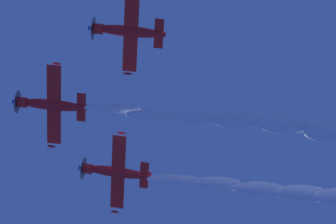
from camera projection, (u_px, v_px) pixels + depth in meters
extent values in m
ellipsoid|color=red|center=(52.00, 105.00, 80.71)|extent=(1.56, 7.77, 2.02)
cylinder|color=red|center=(22.00, 102.00, 80.97)|extent=(1.42, 1.18, 1.49)
cone|color=#194CB2|center=(16.00, 102.00, 81.02)|extent=(0.67, 0.87, 0.73)
cylinder|color=#3F3F47|center=(18.00, 102.00, 81.01)|extent=(3.08, 0.34, 3.07)
cube|color=red|center=(54.00, 105.00, 80.51)|extent=(9.67, 1.91, 1.93)
ellipsoid|color=red|center=(57.00, 64.00, 80.16)|extent=(0.34, 1.07, 0.41)
ellipsoid|color=red|center=(51.00, 146.00, 80.86)|extent=(0.34, 1.07, 0.41)
cube|color=red|center=(81.00, 107.00, 80.53)|extent=(3.47, 1.15, 0.79)
cube|color=red|center=(83.00, 107.00, 81.10)|extent=(0.37, 1.38, 1.39)
ellipsoid|color=#1E232D|center=(50.00, 104.00, 81.21)|extent=(0.95, 1.82, 1.02)
ellipsoid|color=red|center=(129.00, 31.00, 78.88)|extent=(1.55, 7.77, 2.16)
cylinder|color=red|center=(98.00, 29.00, 79.18)|extent=(1.45, 1.19, 1.54)
cone|color=#194CB2|center=(92.00, 28.00, 79.24)|extent=(0.69, 0.88, 0.76)
cylinder|color=#3F3F47|center=(93.00, 28.00, 79.23)|extent=(3.18, 0.37, 3.17)
cube|color=red|center=(131.00, 31.00, 78.67)|extent=(9.57, 1.91, 2.41)
ellipsoid|color=red|center=(127.00, 74.00, 78.79)|extent=(0.34, 1.07, 0.44)
cube|color=red|center=(159.00, 34.00, 78.65)|extent=(3.43, 1.15, 0.96)
cube|color=red|center=(160.00, 34.00, 79.22)|extent=(0.42, 1.40, 1.40)
ellipsoid|color=#1E232D|center=(127.00, 31.00, 79.39)|extent=(0.97, 1.83, 1.07)
ellipsoid|color=red|center=(117.00, 172.00, 84.00)|extent=(1.47, 7.79, 2.52)
cylinder|color=red|center=(88.00, 169.00, 84.48)|extent=(1.41, 1.25, 1.55)
cone|color=#194CB2|center=(82.00, 168.00, 84.58)|extent=(0.67, 0.91, 0.78)
cylinder|color=#3F3F47|center=(83.00, 168.00, 84.56)|extent=(3.10, 0.52, 3.06)
cube|color=red|center=(118.00, 173.00, 83.78)|extent=(9.64, 1.91, 2.09)
ellipsoid|color=red|center=(122.00, 133.00, 83.45)|extent=(0.32, 1.08, 0.48)
ellipsoid|color=red|center=(115.00, 212.00, 84.10)|extent=(0.32, 1.08, 0.48)
cube|color=red|center=(144.00, 175.00, 83.59)|extent=(3.45, 1.15, 0.87)
cube|color=red|center=(146.00, 175.00, 84.16)|extent=(0.36, 1.46, 1.46)
ellipsoid|color=#1E232D|center=(115.00, 171.00, 84.52)|extent=(0.93, 1.86, 1.13)
ellipsoid|color=white|center=(113.00, 108.00, 80.03)|extent=(1.40, 6.64, 2.01)
ellipsoid|color=white|center=(154.00, 115.00, 79.60)|extent=(1.62, 6.67, 2.22)
ellipsoid|color=white|center=(198.00, 117.00, 78.97)|extent=(1.84, 6.70, 2.44)
ellipsoid|color=white|center=(240.00, 121.00, 78.43)|extent=(2.05, 6.74, 2.65)
ellipsoid|color=white|center=(286.00, 125.00, 77.95)|extent=(2.27, 6.77, 2.87)
ellipsoid|color=white|center=(332.00, 133.00, 77.26)|extent=(2.49, 6.80, 3.09)
ellipsoid|color=white|center=(174.00, 179.00, 83.27)|extent=(1.40, 6.64, 2.01)
ellipsoid|color=white|center=(215.00, 183.00, 82.71)|extent=(1.62, 6.67, 2.22)
ellipsoid|color=white|center=(259.00, 188.00, 82.22)|extent=(1.84, 6.70, 2.44)
ellipsoid|color=white|center=(301.00, 193.00, 81.79)|extent=(2.05, 6.74, 2.65)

